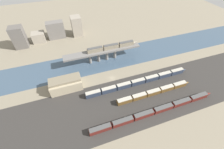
% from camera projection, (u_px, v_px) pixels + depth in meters
% --- Properties ---
extents(ground_plane, '(400.00, 400.00, 0.00)m').
position_uv_depth(ground_plane, '(112.00, 78.00, 114.75)').
color(ground_plane, gray).
extents(railbed_yard, '(280.00, 42.00, 0.01)m').
position_uv_depth(railbed_yard, '(124.00, 103.00, 98.46)').
color(railbed_yard, '#33302D').
rests_on(railbed_yard, ground).
extents(river_water, '(320.00, 29.51, 0.01)m').
position_uv_depth(river_water, '(103.00, 60.00, 130.77)').
color(river_water, '#3D5166').
rests_on(river_water, ground).
extents(bridge, '(64.69, 7.53, 10.29)m').
position_uv_depth(bridge, '(103.00, 52.00, 124.88)').
color(bridge, slate).
rests_on(bridge, ground).
extents(train_on_bridge, '(44.64, 2.87, 3.89)m').
position_uv_depth(train_on_bridge, '(113.00, 46.00, 124.43)').
color(train_on_bridge, gray).
rests_on(train_on_bridge, bridge).
extents(train_yard_near, '(85.34, 2.94, 3.57)m').
position_uv_depth(train_yard_near, '(156.00, 111.00, 92.02)').
color(train_yard_near, '#5B1E19').
rests_on(train_yard_near, ground).
extents(train_yard_mid, '(56.34, 3.06, 3.58)m').
position_uv_depth(train_yard_mid, '(155.00, 92.00, 102.83)').
color(train_yard_mid, brown).
rests_on(train_yard_mid, ground).
extents(train_yard_far, '(81.49, 2.93, 4.04)m').
position_uv_depth(train_yard_far, '(139.00, 82.00, 109.49)').
color(train_yard_far, '#2D384C').
rests_on(train_yard_far, ground).
extents(warehouse_building, '(21.71, 11.54, 9.31)m').
position_uv_depth(warehouse_building, '(66.00, 84.00, 104.57)').
color(warehouse_building, tan).
rests_on(warehouse_building, ground).
extents(city_block_far_left, '(11.34, 10.18, 20.37)m').
position_uv_depth(city_block_far_left, '(19.00, 37.00, 138.85)').
color(city_block_far_left, '#605B56').
rests_on(city_block_far_left, ground).
extents(city_block_left, '(11.93, 10.10, 9.38)m').
position_uv_depth(city_block_left, '(39.00, 37.00, 149.80)').
color(city_block_left, gray).
rests_on(city_block_left, ground).
extents(city_block_center, '(16.81, 8.60, 16.99)m').
position_uv_depth(city_block_center, '(56.00, 30.00, 152.53)').
color(city_block_center, slate).
rests_on(city_block_center, ground).
extents(city_block_right, '(9.92, 11.41, 19.75)m').
position_uv_depth(city_block_right, '(77.00, 26.00, 155.91)').
color(city_block_right, gray).
rests_on(city_block_right, ground).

